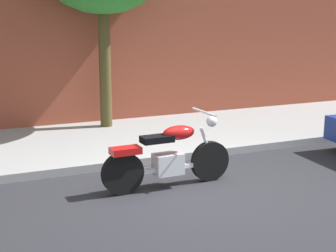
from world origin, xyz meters
TOP-DOWN VIEW (x-y plane):
  - ground_plane at (0.00, 0.00)m, footprint 60.00×60.00m
  - sidewalk at (0.00, 3.08)m, footprint 25.58×3.31m
  - motorcycle at (-0.40, 0.28)m, footprint 2.10×0.70m

SIDE VIEW (x-z plane):
  - ground_plane at x=0.00m, z-range 0.00..0.00m
  - sidewalk at x=0.00m, z-range 0.00..0.14m
  - motorcycle at x=-0.40m, z-range -0.10..1.04m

